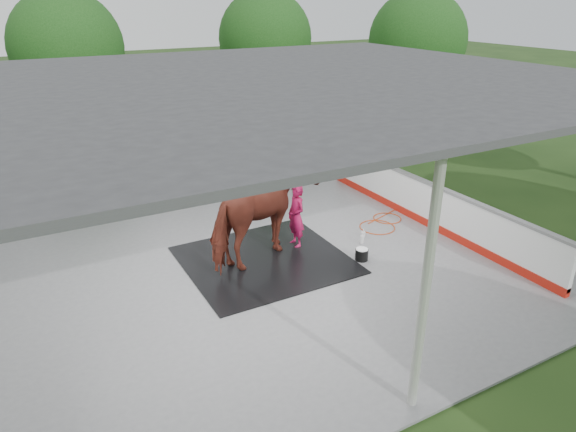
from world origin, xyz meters
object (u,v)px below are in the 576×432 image
dasher_board (428,205)px  handler (296,216)px  horse (264,214)px  wash_bucket (362,254)px

dasher_board → handler: bearing=170.8°
horse → wash_bucket: horse is taller
horse → wash_bucket: bearing=-141.5°
handler → horse: bearing=-71.8°
handler → wash_bucket: (0.93, -1.34, -0.61)m
handler → wash_bucket: handler is taller
dasher_board → handler: handler is taller
horse → handler: size_ratio=1.75×
handler → dasher_board: bearing=81.0°
handler → wash_bucket: size_ratio=5.14×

